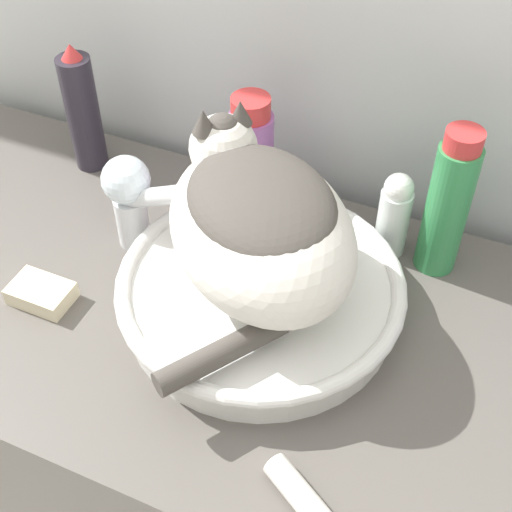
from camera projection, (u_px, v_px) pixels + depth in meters
The scene contains 9 objects.
vanity_counter at pixel (226, 478), 1.21m from camera, with size 1.20×0.53×0.89m.
sink_basin at pixel (261, 292), 0.87m from camera, with size 0.35×0.35×0.06m.
cat at pixel (258, 222), 0.80m from camera, with size 0.33×0.37×0.18m.
faucet at pixel (133, 195), 0.92m from camera, with size 0.16×0.07×0.16m.
deodorant_stick at pixel (394, 214), 0.93m from camera, with size 0.04×0.04×0.13m.
hairspray_can_black at pixel (83, 111), 1.04m from camera, with size 0.05×0.05×0.20m.
mouthwash_bottle at pixel (251, 159), 0.97m from camera, with size 0.06×0.06×0.19m.
shampoo_bottle_tall at pixel (448, 205), 0.88m from camera, with size 0.05×0.05×0.21m.
soap_bar at pixel (41, 293), 0.90m from camera, with size 0.08×0.05×0.02m.
Camera 1 is at (0.29, -0.26, 1.58)m, focal length 50.00 mm.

